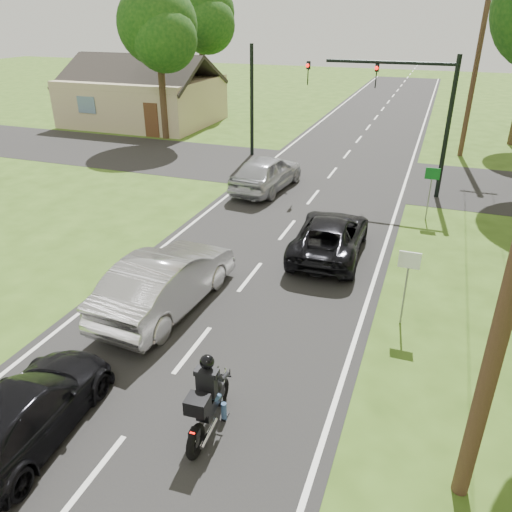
% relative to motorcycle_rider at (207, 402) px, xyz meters
% --- Properties ---
extents(ground, '(140.00, 140.00, 0.00)m').
position_rel_motorcycle_rider_xyz_m(ground, '(-1.49, 2.24, -0.70)').
color(ground, '#314E16').
rests_on(ground, ground).
extents(road, '(8.00, 100.00, 0.01)m').
position_rel_motorcycle_rider_xyz_m(road, '(-1.49, 12.24, -0.70)').
color(road, black).
rests_on(road, ground).
extents(cross_road, '(60.00, 7.00, 0.01)m').
position_rel_motorcycle_rider_xyz_m(cross_road, '(-1.49, 18.24, -0.70)').
color(cross_road, black).
rests_on(cross_road, ground).
extents(motorcycle_rider, '(0.59, 2.07, 1.78)m').
position_rel_motorcycle_rider_xyz_m(motorcycle_rider, '(0.00, 0.00, 0.00)').
color(motorcycle_rider, black).
rests_on(motorcycle_rider, ground).
extents(dark_suv, '(2.41, 4.88, 1.33)m').
position_rel_motorcycle_rider_xyz_m(dark_suv, '(0.46, 8.79, -0.02)').
color(dark_suv, black).
rests_on(dark_suv, road).
extents(silver_sedan, '(2.07, 5.16, 1.67)m').
position_rel_motorcycle_rider_xyz_m(silver_sedan, '(-3.03, 3.79, 0.14)').
color(silver_sedan, '#B4B3B8').
rests_on(silver_sedan, road).
extents(silver_suv, '(2.43, 5.00, 1.64)m').
position_rel_motorcycle_rider_xyz_m(silver_suv, '(-3.81, 14.53, 0.13)').
color(silver_suv, '#AAABB2').
rests_on(silver_suv, road).
extents(dark_car_behind, '(2.09, 4.39, 1.24)m').
position_rel_motorcycle_rider_xyz_m(dark_car_behind, '(-3.20, -1.37, -0.07)').
color(dark_car_behind, black).
rests_on(dark_car_behind, road).
extents(traffic_signal, '(6.38, 0.44, 6.00)m').
position_rel_motorcycle_rider_xyz_m(traffic_signal, '(1.85, 16.24, 3.43)').
color(traffic_signal, black).
rests_on(traffic_signal, ground).
extents(signal_pole_far, '(0.20, 0.20, 6.00)m').
position_rel_motorcycle_rider_xyz_m(signal_pole_far, '(-6.69, 20.24, 2.30)').
color(signal_pole_far, black).
rests_on(signal_pole_far, ground).
extents(utility_pole_far, '(1.60, 0.28, 10.00)m').
position_rel_motorcycle_rider_xyz_m(utility_pole_far, '(4.71, 24.24, 4.38)').
color(utility_pole_far, '#4E3423').
rests_on(utility_pole_far, ground).
extents(sign_white, '(0.55, 0.07, 2.12)m').
position_rel_motorcycle_rider_xyz_m(sign_white, '(3.21, 5.22, 0.90)').
color(sign_white, slate).
rests_on(sign_white, ground).
extents(sign_green, '(0.55, 0.07, 2.12)m').
position_rel_motorcycle_rider_xyz_m(sign_green, '(3.41, 13.22, 0.90)').
color(sign_green, slate).
rests_on(sign_green, ground).
extents(tree_left_near, '(5.12, 4.96, 9.22)m').
position_rel_motorcycle_rider_xyz_m(tree_left_near, '(-13.22, 22.02, 5.83)').
color(tree_left_near, '#332316').
rests_on(tree_left_near, ground).
extents(tree_left_far, '(5.76, 5.58, 10.14)m').
position_rel_motorcycle_rider_xyz_m(tree_left_far, '(-15.18, 32.00, 6.43)').
color(tree_left_far, '#332316').
rests_on(tree_left_far, ground).
extents(house, '(10.20, 8.00, 4.84)m').
position_rel_motorcycle_rider_xyz_m(house, '(-17.49, 26.24, 1.07)').
color(house, tan).
rests_on(house, ground).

